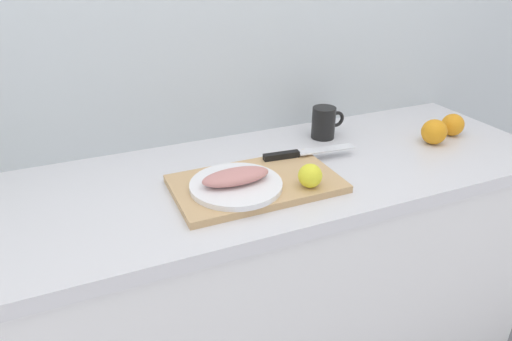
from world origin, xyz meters
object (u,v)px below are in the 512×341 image
fish_fillet (236,177)px  orange_0 (434,132)px  coffee_mug_0 (324,123)px  chef_knife (298,153)px  lemon_0 (310,176)px  white_plate (236,185)px  cutting_board (256,184)px

fish_fillet → orange_0: (0.72, 0.06, -0.01)m
coffee_mug_0 → orange_0: 0.36m
chef_knife → lemon_0: bearing=-103.5°
chef_knife → lemon_0: 0.19m
coffee_mug_0 → white_plate: bearing=-149.1°
cutting_board → lemon_0: bearing=-36.9°
white_plate → coffee_mug_0: bearing=30.9°
coffee_mug_0 → orange_0: (0.30, -0.19, -0.01)m
chef_knife → white_plate: bearing=-150.1°
white_plate → chef_knife: 0.27m
orange_0 → chef_knife: bearing=173.9°
cutting_board → orange_0: bearing=3.7°
lemon_0 → coffee_mug_0: (0.23, 0.32, 0.00)m
orange_0 → coffee_mug_0: bearing=148.0°
lemon_0 → orange_0: lemon_0 is taller
coffee_mug_0 → orange_0: size_ratio=1.45×
white_plate → orange_0: (0.72, 0.06, 0.01)m
chef_knife → coffee_mug_0: (0.17, 0.14, 0.02)m
coffee_mug_0 → chef_knife: bearing=-141.4°
chef_knife → lemon_0: (-0.06, -0.18, 0.02)m
cutting_board → chef_knife: bearing=27.8°
chef_knife → cutting_board: bearing=-146.8°
white_plate → lemon_0: 0.19m
fish_fillet → orange_0: orange_0 is taller
white_plate → coffee_mug_0: size_ratio=2.05×
fish_fillet → coffee_mug_0: size_ratio=1.53×
lemon_0 → orange_0: bearing=13.5°
cutting_board → white_plate: size_ratio=1.83×
chef_knife → orange_0: bearing=-0.8°
chef_knife → orange_0: size_ratio=3.55×
fish_fillet → lemon_0: (0.18, -0.07, -0.00)m
cutting_board → lemon_0: 0.15m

